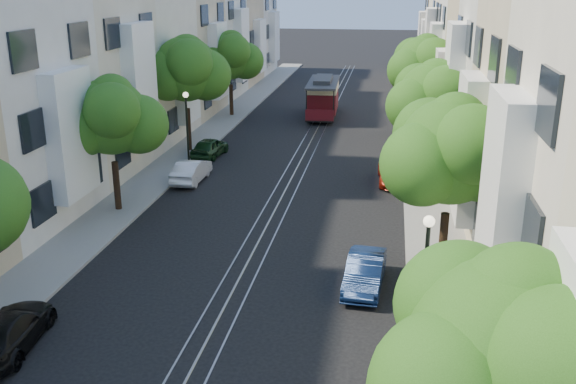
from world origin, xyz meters
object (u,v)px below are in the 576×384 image
at_px(parked_car_w_near, 8,331).
at_px(parked_car_w_far, 210,147).
at_px(lamp_east, 426,264).
at_px(tree_e_c, 434,100).
at_px(tree_w_c, 187,70).
at_px(tree_w_b, 112,119).
at_px(lamp_west, 187,117).
at_px(cable_car, 323,95).
at_px(parked_car_e_mid, 365,272).
at_px(tree_w_d, 231,57).
at_px(parked_car_w_mid, 191,171).
at_px(tree_e_b, 452,154).
at_px(tree_e_d, 425,66).
at_px(tree_e_a, 511,361).
at_px(parked_car_e_far, 396,174).

xyz_separation_m(parked_car_w_near, parked_car_w_far, (0.00, 21.61, 0.02)).
height_order(lamp_east, parked_car_w_near, lamp_east).
distance_m(tree_e_c, tree_w_c, 15.25).
bearing_deg(tree_w_b, tree_e_c, 22.62).
bearing_deg(lamp_west, lamp_east, -55.01).
bearing_deg(parked_car_w_near, tree_w_b, -89.29).
xyz_separation_m(tree_e_c, cable_car, (-7.36, 17.15, -2.95)).
relative_size(tree_w_c, parked_car_e_mid, 1.99).
distance_m(tree_e_c, parked_car_e_mid, 12.94).
relative_size(lamp_east, lamp_west, 1.00).
bearing_deg(tree_w_d, lamp_east, -67.20).
xyz_separation_m(tree_e_c, tree_w_c, (-14.40, 5.00, 0.47)).
height_order(tree_e_c, parked_car_w_near, tree_e_c).
bearing_deg(cable_car, parked_car_w_far, -114.97).
height_order(parked_car_w_near, parked_car_w_mid, parked_car_w_mid).
height_order(tree_e_c, cable_car, tree_e_c).
xyz_separation_m(tree_e_b, cable_car, (-7.36, 28.15, -3.08)).
xyz_separation_m(tree_e_d, lamp_east, (-0.96, -26.98, -2.02)).
relative_size(tree_e_b, parked_car_w_near, 1.68).
bearing_deg(tree_e_c, lamp_west, 171.51).
bearing_deg(parked_car_w_mid, tree_e_d, -135.20).
height_order(tree_e_a, parked_car_w_mid, tree_e_a).
height_order(cable_car, parked_car_w_mid, cable_car).
xyz_separation_m(tree_e_a, parked_car_w_near, (-12.86, 5.42, -3.82)).
height_order(tree_e_c, parked_car_w_far, tree_e_c).
xyz_separation_m(tree_e_c, tree_e_d, (0.00, 11.00, 0.27)).
bearing_deg(tree_w_d, tree_e_c, -48.01).
bearing_deg(parked_car_w_near, parked_car_w_mid, -98.22).
bearing_deg(parked_car_w_near, lamp_west, -94.82).
bearing_deg(tree_e_a, tree_e_b, 90.00).
relative_size(cable_car, parked_car_w_near, 1.84).
bearing_deg(tree_e_d, parked_car_w_mid, -136.17).
distance_m(tree_w_c, cable_car, 14.45).
relative_size(tree_w_c, parked_car_w_far, 2.04).
distance_m(tree_e_c, parked_car_e_far, 4.40).
bearing_deg(tree_w_b, parked_car_w_far, 81.27).
distance_m(lamp_west, parked_car_w_far, 3.10).
distance_m(tree_w_d, lamp_east, 34.73).
xyz_separation_m(tree_e_b, tree_e_d, (0.00, 22.00, 0.13)).
relative_size(parked_car_e_far, parked_car_w_near, 0.98).
xyz_separation_m(tree_e_d, parked_car_w_far, (-12.86, -6.97, -4.27)).
bearing_deg(lamp_east, tree_e_d, 87.96).
bearing_deg(parked_car_w_far, tree_e_a, 121.65).
distance_m(tree_e_a, tree_w_d, 41.57).
xyz_separation_m(tree_e_c, parked_car_e_far, (-1.66, 0.40, -4.06)).
bearing_deg(tree_e_a, parked_car_e_mid, 103.97).
xyz_separation_m(tree_e_d, parked_car_w_mid, (-12.47, -11.97, -4.27)).
distance_m(parked_car_e_far, parked_car_w_near, 21.18).
relative_size(tree_w_b, parked_car_w_far, 1.80).
bearing_deg(tree_e_b, tree_w_b, 160.85).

